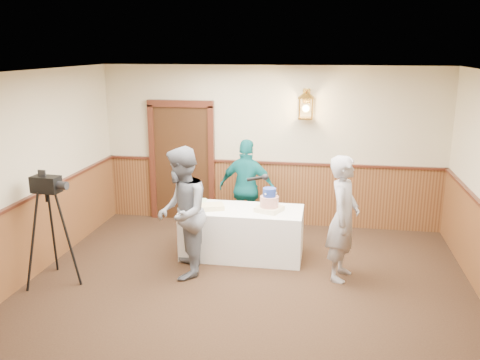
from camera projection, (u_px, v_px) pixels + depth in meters
The scene contains 10 objects.
ground at pixel (236, 321), 5.92m from camera, with size 7.00×7.00×0.00m, color black.
room_shell at pixel (238, 185), 5.97m from camera, with size 6.02×7.02×2.81m.
display_table at pixel (242, 233), 7.67m from camera, with size 1.80×0.80×0.75m, color white.
tiered_cake at pixel (269, 202), 7.45m from camera, with size 0.44×0.44×0.35m.
sheet_cake_yellow at pixel (212, 207), 7.57m from camera, with size 0.34×0.26×0.07m, color #F7E694.
sheet_cake_green at pixel (197, 203), 7.78m from camera, with size 0.29×0.23×0.07m, color #B2EAA5.
interviewer at pixel (182, 213), 6.91m from camera, with size 1.60×1.01×1.81m.
baker at pixel (343, 218), 6.82m from camera, with size 0.63×0.41×1.72m, color #939297.
assistant_p at pixel (247, 188), 8.43m from camera, with size 0.96×0.40×1.64m, color #0E5E60.
tv_camera_rig at pixel (51, 236), 6.74m from camera, with size 0.58×0.54×1.48m.
Camera 1 is at (0.94, -5.22, 3.10)m, focal length 38.00 mm.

